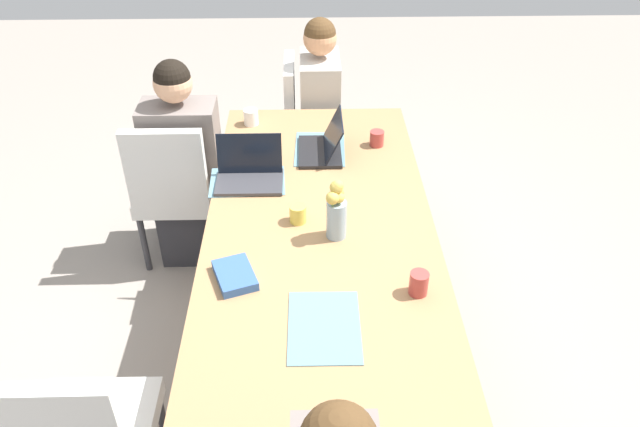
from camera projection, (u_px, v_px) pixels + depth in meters
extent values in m
plane|color=gray|center=(320.00, 338.00, 3.17)|extent=(10.00, 10.00, 0.00)
cube|color=#9E754C|center=(320.00, 226.00, 2.75)|extent=(2.24, 1.01, 0.04)
cylinder|color=#9E754C|center=(385.00, 172.00, 3.82)|extent=(0.07, 0.07, 0.70)
cylinder|color=#9E754C|center=(247.00, 173.00, 3.80)|extent=(0.07, 0.07, 0.70)
cube|color=silver|center=(320.00, 133.00, 4.10)|extent=(0.44, 0.44, 0.08)
cube|color=silver|center=(290.00, 96.00, 3.94)|extent=(0.42, 0.06, 0.45)
cylinder|color=#333338|center=(346.00, 148.00, 4.39)|extent=(0.04, 0.04, 0.37)
cylinder|color=#333338|center=(349.00, 176.00, 4.08)|extent=(0.04, 0.04, 0.37)
cylinder|color=#333338|center=(292.00, 148.00, 4.38)|extent=(0.04, 0.04, 0.37)
cylinder|color=#333338|center=(292.00, 177.00, 4.07)|extent=(0.04, 0.04, 0.37)
cube|color=#2D2D33|center=(320.00, 161.00, 4.16)|extent=(0.34, 0.36, 0.45)
cube|color=#B7B2A8|center=(320.00, 96.00, 3.88)|extent=(0.40, 0.24, 0.50)
sphere|color=tan|center=(320.00, 39.00, 3.67)|extent=(0.20, 0.20, 0.20)
sphere|color=#51381E|center=(320.00, 34.00, 3.65)|extent=(0.19, 0.19, 0.19)
cube|color=silver|center=(178.00, 192.00, 3.53)|extent=(0.44, 0.44, 0.08)
cube|color=silver|center=(166.00, 170.00, 3.22)|extent=(0.06, 0.42, 0.45)
cylinder|color=#333338|center=(157.00, 205.00, 3.81)|extent=(0.04, 0.04, 0.37)
cylinder|color=#333338|center=(219.00, 204.00, 3.82)|extent=(0.04, 0.04, 0.37)
cylinder|color=#333338|center=(144.00, 244.00, 3.51)|extent=(0.04, 0.04, 0.37)
cylinder|color=#333338|center=(212.00, 243.00, 3.51)|extent=(0.04, 0.04, 0.37)
cube|color=#2D2D33|center=(193.00, 218.00, 3.64)|extent=(0.36, 0.34, 0.45)
cube|color=slate|center=(182.00, 147.00, 3.36)|extent=(0.24, 0.40, 0.50)
sphere|color=#E2A67D|center=(173.00, 84.00, 3.15)|extent=(0.20, 0.20, 0.20)
sphere|color=black|center=(172.00, 78.00, 3.13)|extent=(0.19, 0.19, 0.19)
cylinder|color=#333338|center=(70.00, 427.00, 2.53)|extent=(0.04, 0.04, 0.37)
cylinder|color=#333338|center=(164.00, 425.00, 2.54)|extent=(0.04, 0.04, 0.37)
cylinder|color=#8EA8B7|center=(336.00, 220.00, 2.61)|extent=(0.09, 0.09, 0.17)
sphere|color=gold|center=(338.00, 192.00, 2.55)|extent=(0.05, 0.05, 0.05)
cylinder|color=#477A3D|center=(338.00, 196.00, 2.56)|extent=(0.01, 0.01, 0.04)
sphere|color=gold|center=(336.00, 187.00, 2.52)|extent=(0.06, 0.06, 0.06)
cylinder|color=#477A3D|center=(336.00, 195.00, 2.54)|extent=(0.01, 0.01, 0.08)
sphere|color=gold|center=(333.00, 198.00, 2.52)|extent=(0.06, 0.06, 0.06)
cylinder|color=#477A3D|center=(333.00, 202.00, 2.53)|extent=(0.01, 0.01, 0.04)
sphere|color=gold|center=(339.00, 198.00, 2.54)|extent=(0.05, 0.05, 0.05)
cylinder|color=#477A3D|center=(339.00, 201.00, 2.55)|extent=(0.01, 0.01, 0.03)
sphere|color=gold|center=(337.00, 186.00, 2.52)|extent=(0.05, 0.05, 0.05)
cylinder|color=#477A3D|center=(337.00, 194.00, 2.54)|extent=(0.01, 0.01, 0.08)
cube|color=slate|center=(320.00, 149.00, 3.26)|extent=(0.37, 0.27, 0.00)
cube|color=slate|center=(247.00, 181.00, 3.01)|extent=(0.28, 0.37, 0.00)
cube|color=slate|center=(326.00, 327.00, 2.23)|extent=(0.36, 0.26, 0.00)
cube|color=black|center=(320.00, 151.00, 3.22)|extent=(0.32, 0.22, 0.02)
cube|color=black|center=(333.00, 134.00, 3.17)|extent=(0.31, 0.09, 0.18)
cube|color=#38383D|center=(250.00, 182.00, 2.98)|extent=(0.22, 0.32, 0.02)
cube|color=black|center=(249.00, 153.00, 3.00)|extent=(0.04, 0.31, 0.20)
cylinder|color=#DBC64C|center=(298.00, 214.00, 2.72)|extent=(0.07, 0.07, 0.08)
cylinder|color=#AD3D38|center=(377.00, 138.00, 3.28)|extent=(0.08, 0.08, 0.08)
cylinder|color=#AD3D38|center=(419.00, 283.00, 2.35)|extent=(0.07, 0.07, 0.10)
cylinder|color=white|center=(251.00, 117.00, 3.47)|extent=(0.08, 0.08, 0.09)
cube|color=#335693|center=(235.00, 275.00, 2.43)|extent=(0.24, 0.20, 0.04)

